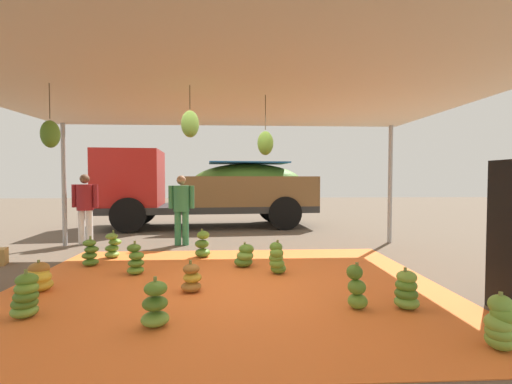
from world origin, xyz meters
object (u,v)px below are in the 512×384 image
(banana_bunch_6, at_px, (90,253))
(banana_bunch_12, at_px, (113,246))
(banana_bunch_1, at_px, (136,260))
(banana_bunch_7, at_px, (192,279))
(banana_bunch_0, at_px, (501,324))
(banana_bunch_9, at_px, (26,297))
(banana_bunch_4, at_px, (155,305))
(banana_bunch_11, at_px, (406,291))
(banana_bunch_8, at_px, (245,256))
(banana_bunch_5, at_px, (277,259))
(banana_bunch_3, at_px, (39,278))
(banana_bunch_10, at_px, (203,245))
(worker_0, at_px, (85,203))
(cargo_truck_main, at_px, (204,187))
(banana_bunch_2, at_px, (357,289))
(worker_1, at_px, (181,205))

(banana_bunch_6, xyz_separation_m, banana_bunch_12, (0.17, 0.64, 0.01))
(banana_bunch_1, distance_m, banana_bunch_7, 1.37)
(banana_bunch_0, height_order, banana_bunch_9, banana_bunch_9)
(banana_bunch_4, height_order, banana_bunch_11, banana_bunch_4)
(banana_bunch_8, height_order, banana_bunch_11, banana_bunch_11)
(banana_bunch_5, distance_m, banana_bunch_7, 1.51)
(banana_bunch_3, relative_size, banana_bunch_8, 1.01)
(banana_bunch_0, xyz_separation_m, banana_bunch_10, (-3.03, 3.99, -0.00))
(banana_bunch_12, relative_size, worker_0, 0.32)
(banana_bunch_1, bearing_deg, banana_bunch_3, -143.34)
(banana_bunch_1, relative_size, banana_bunch_6, 1.03)
(banana_bunch_4, relative_size, banana_bunch_8, 1.12)
(banana_bunch_7, xyz_separation_m, cargo_truck_main, (-0.42, 6.62, 1.08))
(banana_bunch_2, distance_m, worker_1, 5.05)
(banana_bunch_2, height_order, banana_bunch_12, banana_bunch_2)
(banana_bunch_1, xyz_separation_m, cargo_truck_main, (0.58, 5.68, 1.03))
(cargo_truck_main, bearing_deg, worker_0, -130.72)
(banana_bunch_2, bearing_deg, banana_bunch_0, -48.96)
(worker_1, bearing_deg, banana_bunch_4, -84.75)
(cargo_truck_main, bearing_deg, worker_1, -94.26)
(banana_bunch_9, bearing_deg, banana_bunch_5, 29.10)
(worker_0, height_order, worker_1, worker_0)
(banana_bunch_1, height_order, banana_bunch_2, banana_bunch_2)
(banana_bunch_2, height_order, banana_bunch_8, banana_bunch_2)
(banana_bunch_11, relative_size, cargo_truck_main, 0.07)
(banana_bunch_7, xyz_separation_m, banana_bunch_8, (0.75, 1.32, 0.01))
(banana_bunch_8, distance_m, banana_bunch_12, 2.69)
(banana_bunch_0, distance_m, banana_bunch_12, 6.24)
(banana_bunch_6, bearing_deg, banana_bunch_10, 17.44)
(banana_bunch_2, bearing_deg, banana_bunch_9, -178.91)
(banana_bunch_5, bearing_deg, banana_bunch_8, 136.54)
(worker_1, bearing_deg, cargo_truck_main, 85.74)
(banana_bunch_4, xyz_separation_m, banana_bunch_10, (0.18, 3.28, 0.02))
(banana_bunch_1, relative_size, cargo_truck_main, 0.08)
(cargo_truck_main, bearing_deg, banana_bunch_7, -86.33)
(banana_bunch_8, bearing_deg, worker_0, 146.96)
(banana_bunch_11, height_order, worker_0, worker_0)
(banana_bunch_1, distance_m, banana_bunch_9, 1.89)
(banana_bunch_0, relative_size, banana_bunch_5, 0.97)
(banana_bunch_11, distance_m, cargo_truck_main, 8.06)
(banana_bunch_4, height_order, worker_1, worker_1)
(banana_bunch_9, bearing_deg, banana_bunch_10, 60.76)
(banana_bunch_6, bearing_deg, banana_bunch_7, -38.35)
(banana_bunch_2, bearing_deg, banana_bunch_7, 159.69)
(banana_bunch_3, bearing_deg, banana_bunch_1, 36.66)
(banana_bunch_10, distance_m, banana_bunch_12, 1.74)
(banana_bunch_0, distance_m, banana_bunch_7, 3.50)
(banana_bunch_2, bearing_deg, banana_bunch_10, 125.64)
(banana_bunch_1, height_order, banana_bunch_12, banana_bunch_1)
(banana_bunch_12, bearing_deg, banana_bunch_1, -58.06)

